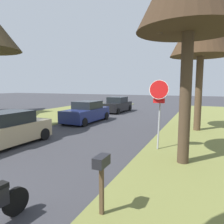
{
  "coord_description": "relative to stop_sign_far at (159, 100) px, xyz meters",
  "views": [
    {
      "loc": [
        5.89,
        -0.48,
        2.76
      ],
      "look_at": [
        1.32,
        10.11,
        1.31
      ],
      "focal_mm": 33.96,
      "sensor_mm": 36.0,
      "label": 1
    }
  ],
  "objects": [
    {
      "name": "stop_sign_far",
      "position": [
        0.0,
        0.0,
        0.0
      ],
      "size": [
        0.81,
        0.49,
        2.95
      ],
      "color": "#9EA0A5",
      "rests_on": "grass_verge_right"
    },
    {
      "name": "street_tree_right_mid_b",
      "position": [
        1.42,
        4.87,
        3.95
      ],
      "size": [
        3.49,
        3.49,
        7.88
      ],
      "color": "brown",
      "rests_on": "grass_verge_right"
    },
    {
      "name": "parked_sedan_tan",
      "position": [
        -6.58,
        -2.15,
        -1.45
      ],
      "size": [
        2.04,
        4.45,
        1.57
      ],
      "color": "tan",
      "rests_on": "ground"
    },
    {
      "name": "parked_sedan_navy",
      "position": [
        -6.44,
        5.01,
        -1.45
      ],
      "size": [
        2.04,
        4.45,
        1.57
      ],
      "color": "navy",
      "rests_on": "ground"
    },
    {
      "name": "parked_sedan_black",
      "position": [
        -6.62,
        11.63,
        -1.45
      ],
      "size": [
        2.04,
        4.45,
        1.57
      ],
      "color": "black",
      "rests_on": "ground"
    },
    {
      "name": "curbside_mailbox",
      "position": [
        -0.16,
        -5.13,
        -1.12
      ],
      "size": [
        0.22,
        0.44,
        1.27
      ],
      "color": "brown",
      "rests_on": "grass_verge_right"
    }
  ]
}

